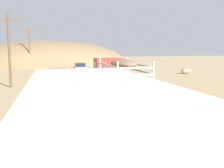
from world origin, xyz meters
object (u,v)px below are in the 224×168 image
at_px(power_pole_mid, 9,48).
at_px(power_pole_far, 29,46).
at_px(livestock_truck, 114,72).
at_px(car_far, 80,68).
at_px(boulder_near_shoulder, 186,71).

relative_size(power_pole_mid, power_pole_far, 0.92).
bearing_deg(livestock_truck, power_pole_mid, 149.58).
height_order(livestock_truck, power_pole_far, power_pole_far).
relative_size(car_far, power_pole_mid, 0.62).
relative_size(livestock_truck, boulder_near_shoulder, 6.04).
bearing_deg(car_far, power_pole_mid, -117.33).
bearing_deg(power_pole_far, power_pole_mid, -90.00).
relative_size(livestock_truck, car_far, 2.20).
relative_size(power_pole_far, boulder_near_shoulder, 4.83).
bearing_deg(power_pole_mid, boulder_near_shoulder, 22.33).
relative_size(livestock_truck, power_pole_far, 1.25).
xyz_separation_m(livestock_truck, power_pole_far, (-9.12, 32.77, 2.38)).
bearing_deg(power_pole_mid, power_pole_far, 90.00).
bearing_deg(boulder_near_shoulder, power_pole_mid, -157.67).
bearing_deg(car_far, livestock_truck, -88.34).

